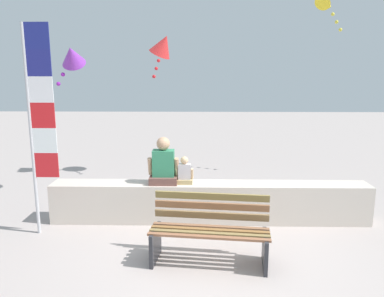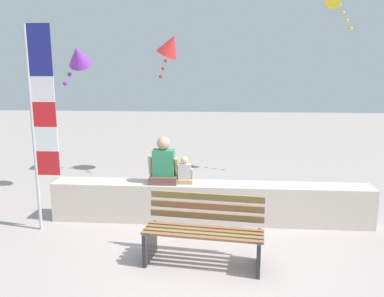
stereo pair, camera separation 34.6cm
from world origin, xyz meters
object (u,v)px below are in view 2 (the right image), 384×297
person_child (184,173)px  kite_purple (78,56)px  park_bench (204,232)px  kite_red (170,46)px  person_adult (164,165)px  flag_banner (40,113)px

person_child → kite_purple: kite_purple is taller
park_bench → kite_red: bearing=103.0°
park_bench → kite_purple: 4.49m
kite_red → kite_purple: (-1.62, -1.62, -0.31)m
park_bench → person_adult: person_adult is taller
park_bench → flag_banner: bearing=161.8°
kite_red → person_child: bearing=-78.3°
park_bench → flag_banner: flag_banner is taller
flag_banner → kite_red: kite_red is taller
kite_purple → person_adult: bearing=-35.2°
flag_banner → kite_purple: (-0.06, 1.88, 0.93)m
person_adult → flag_banner: bearing=-163.0°
person_adult → park_bench: bearing=-62.0°
person_child → kite_red: size_ratio=0.43×
flag_banner → kite_red: bearing=65.9°
person_adult → kite_red: (-0.26, 2.94, 2.16)m
person_adult → person_child: bearing=0.1°
person_adult → kite_purple: 2.95m
flag_banner → kite_red: (1.56, 3.50, 1.25)m
person_adult → flag_banner: flag_banner is taller
flag_banner → person_child: bearing=14.4°
park_bench → person_child: size_ratio=3.51×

